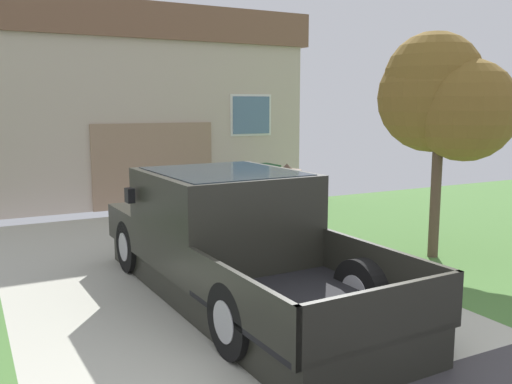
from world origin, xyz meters
name	(u,v)px	position (x,y,z in m)	size (l,w,h in m)	color
pickup_truck	(226,239)	(0.20, 3.01, 0.75)	(2.24, 5.61, 1.68)	black
person_with_hat	(287,208)	(1.68, 3.87, 0.91)	(0.48, 0.48, 1.64)	brown
handbag	(298,259)	(1.72, 3.58, 0.12)	(0.37, 0.16, 0.41)	beige
house_with_garage	(104,105)	(0.74, 12.45, 2.55)	(10.22, 5.51, 5.04)	#BEAC99
front_yard_tree	(442,97)	(4.23, 3.11, 2.69)	(1.91, 2.32, 3.77)	brown
wheeled_trash_bin	(263,186)	(3.46, 7.96, 0.61)	(0.60, 0.72, 1.14)	#286B38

